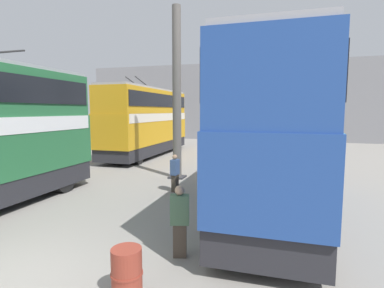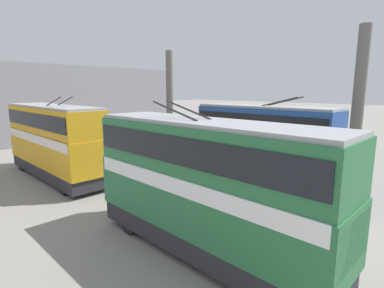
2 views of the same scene
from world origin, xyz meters
name	(u,v)px [view 2 (image 2 of 2)]	position (x,y,z in m)	size (l,w,h in m)	color
ground_plane	(324,234)	(0.00, 0.00, 0.00)	(240.00, 240.00, 0.00)	gray
depot_back_wall	(46,104)	(30.20, 0.00, 4.35)	(0.50, 36.00, 8.71)	gray
support_column_near	(354,143)	(-0.79, 0.00, 3.99)	(0.76, 0.76, 8.23)	#605B56
support_column_far	(170,122)	(9.71, 0.00, 3.99)	(0.76, 0.76, 8.23)	#605B56
bus_left_near	(263,139)	(5.88, -4.60, 2.80)	(9.30, 2.54, 5.57)	black
bus_right_mid	(205,180)	(2.57, 4.60, 2.81)	(9.82, 2.54, 5.54)	black
bus_right_far	(54,137)	(16.26, 4.60, 2.81)	(10.56, 2.54, 5.55)	black
person_by_left_row	(306,188)	(2.06, -2.71, 0.87)	(0.34, 0.47, 1.65)	#473D33
person_aisle_midway	(208,177)	(7.22, -0.76, 0.81)	(0.45, 0.29, 1.54)	#473D33
oil_drum	(336,207)	(0.36, -2.30, 0.46)	(0.57, 0.57, 0.91)	#933828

